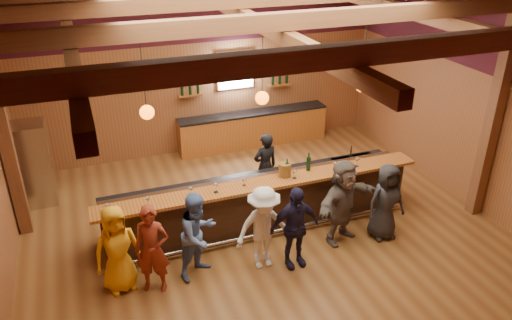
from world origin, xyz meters
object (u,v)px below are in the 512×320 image
object	(u,v)px
customer_dark	(386,202)
bartender	(265,167)
customer_white	(264,228)
customer_brown	(343,202)
stainless_fridge	(34,164)
bar_counter	(259,201)
back_bar_cabinet	(253,129)
customer_orange	(117,249)
ice_bucket	(285,170)
customer_navy	(294,227)
customer_redvest	(152,249)
bottle_a	(287,169)
customer_denim	(198,235)

from	to	relation	value
customer_dark	bartender	bearing A→B (deg)	128.65
customer_white	customer_brown	bearing A→B (deg)	6.65
stainless_fridge	bartender	world-z (taller)	stainless_fridge
stainless_fridge	customer_brown	bearing A→B (deg)	-33.08
stainless_fridge	customer_brown	xyz separation A→B (m)	(5.36, -3.49, -0.07)
bar_counter	customer_white	xyz separation A→B (m)	(-0.41, -1.27, 0.26)
back_bar_cabinet	stainless_fridge	bearing A→B (deg)	-168.07
customer_dark	bartender	size ratio (longest dim) A/B	1.00
customer_orange	customer_brown	size ratio (longest dim) A/B	0.93
ice_bucket	customer_navy	bearing A→B (deg)	-105.23
customer_redvest	customer_white	xyz separation A→B (m)	(1.89, -0.06, -0.00)
customer_orange	customer_navy	bearing A→B (deg)	-19.31
customer_orange	ice_bucket	size ratio (longest dim) A/B	5.91
customer_dark	bartender	distance (m)	2.66
bottle_a	customer_orange	bearing A→B (deg)	-166.96
customer_redvest	customer_orange	bearing A→B (deg)	179.45
back_bar_cabinet	customer_brown	size ratio (longest dim) A/B	2.41
bottle_a	back_bar_cabinet	bearing A→B (deg)	79.30
bar_counter	bottle_a	world-z (taller)	bottle_a
back_bar_cabinet	customer_redvest	distance (m)	5.92
stainless_fridge	customer_brown	distance (m)	6.40
stainless_fridge	customer_white	world-z (taller)	stainless_fridge
customer_denim	back_bar_cabinet	bearing A→B (deg)	29.61
customer_redvest	ice_bucket	distance (m)	2.93
customer_orange	customer_brown	bearing A→B (deg)	-11.68
ice_bucket	back_bar_cabinet	bearing A→B (deg)	78.73
ice_bucket	stainless_fridge	bearing A→B (deg)	149.59
customer_denim	customer_white	distance (m)	1.11
customer_denim	bottle_a	world-z (taller)	customer_denim
bar_counter	customer_brown	size ratio (longest dim) A/B	3.80
back_bar_cabinet	customer_denim	distance (m)	5.37
customer_redvest	customer_dark	bearing A→B (deg)	21.29
stainless_fridge	back_bar_cabinet	bearing A→B (deg)	11.93
back_bar_cabinet	customer_dark	world-z (taller)	customer_dark
customer_navy	bottle_a	world-z (taller)	customer_navy
back_bar_cabinet	customer_dark	xyz separation A→B (m)	(0.88, -4.80, 0.28)
back_bar_cabinet	customer_orange	distance (m)	6.08
customer_white	stainless_fridge	bearing A→B (deg)	133.82
customer_navy	bottle_a	distance (m)	1.33
customer_brown	ice_bucket	bearing A→B (deg)	113.45
customer_navy	bar_counter	bearing A→B (deg)	92.31
stainless_fridge	customer_orange	bearing A→B (deg)	-69.32
bartender	ice_bucket	bearing A→B (deg)	80.00
customer_navy	ice_bucket	distance (m)	1.33
stainless_fridge	bottle_a	size ratio (longest dim) A/B	5.05
ice_bucket	bottle_a	xyz separation A→B (m)	(0.04, -0.02, 0.01)
customer_orange	customer_navy	world-z (taller)	customer_navy
customer_orange	customer_navy	distance (m)	2.95
customer_orange	customer_dark	bearing A→B (deg)	-13.83
customer_brown	customer_dark	bearing A→B (deg)	-34.58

